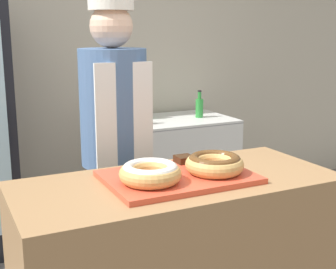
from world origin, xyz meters
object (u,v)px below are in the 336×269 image
Objects in this scene: donut_light_glaze at (150,172)px; chest_freezer at (174,166)px; serving_tray at (178,177)px; bottle_green_b at (147,108)px; baker_person at (115,149)px; brownie_back_right at (184,159)px; bottle_green at (199,107)px; brownie_back_left at (140,165)px; donut_chocolate_glaze at (215,163)px; bottle_red at (138,113)px.

donut_light_glaze is 0.27× the size of chest_freezer.
serving_tray is 0.65× the size of chest_freezer.
serving_tray is at bearing -109.60° from bottle_green_b.
baker_person is at bearing 81.92° from donut_light_glaze.
chest_freezer is at bearing 64.64° from brownie_back_right.
chest_freezer is (0.92, 1.09, -0.50)m from baker_person.
chest_freezer is 4.13× the size of bottle_green.
donut_light_glaze is 3.22× the size of brownie_back_left.
brownie_back_left is at bearing 142.60° from donut_chocolate_glaze.
bottle_red reaches higher than donut_chocolate_glaze.
donut_chocolate_glaze is 0.15× the size of baker_person.
donut_light_glaze is 2.15m from bottle_green.
serving_tray is at bearing -54.11° from brownie_back_left.
brownie_back_left is 1.95m from chest_freezer.
chest_freezer is at bearing 170.86° from bottle_green.
bottle_red is at bearing -165.83° from chest_freezer.
serving_tray is 0.17m from donut_chocolate_glaze.
bottle_green_b is (-0.43, 0.14, 0.00)m from bottle_green.
serving_tray is 0.17m from donut_light_glaze.
donut_chocolate_glaze is 1.74m from bottle_red.
serving_tray is 7.84× the size of brownie_back_left.
bottle_red reaches higher than brownie_back_right.
brownie_back_right is 0.33× the size of bottle_green_b.
donut_light_glaze is 0.72m from baker_person.
brownie_back_left is 0.51m from baker_person.
baker_person is at bearing -120.86° from bottle_green_b.
brownie_back_right reaches higher than serving_tray.
brownie_back_left is 1.00× the size of brownie_back_right.
donut_light_glaze is at bearing -113.15° from bottle_green_b.
bottle_red is (0.55, 0.99, 0.00)m from baker_person.
donut_light_glaze is at bearing -142.60° from brownie_back_right.
bottle_red is (0.60, 1.50, -0.04)m from brownie_back_left.
bottle_green is at bearing -17.66° from bottle_green_b.
bottle_green_b is at bearing 66.85° from donut_light_glaze.
bottle_red is at bearing 61.22° from baker_person.
donut_chocolate_glaze reaches higher than serving_tray.
bottle_red reaches higher than serving_tray.
serving_tray is 1.72m from bottle_red.
chest_freezer is 4.08× the size of bottle_red.
baker_person is (0.06, 0.50, -0.05)m from brownie_back_left.
brownie_back_left is at bearing 125.89° from serving_tray.
baker_person is at bearing -118.78° from bottle_red.
bottle_green_b is at bearing 75.07° from donut_chocolate_glaze.
bottle_green_b is at bearing 59.14° from baker_person.
bottle_green reaches higher than chest_freezer.
serving_tray is at bearing -122.45° from bottle_green.
donut_chocolate_glaze is 0.27× the size of chest_freezer.
serving_tray is at bearing -85.46° from baker_person.
donut_light_glaze is 0.31m from donut_chocolate_glaze.
chest_freezer is at bearing 14.17° from bottle_red.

